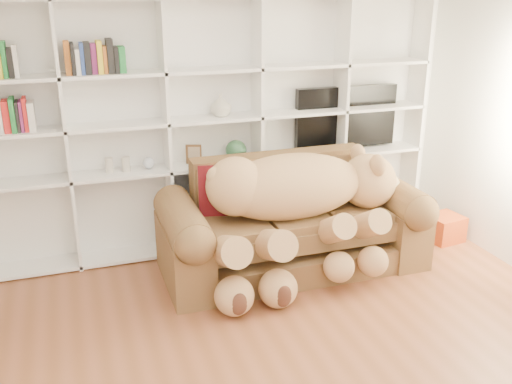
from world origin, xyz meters
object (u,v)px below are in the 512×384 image
object	(u,v)px
sofa	(291,228)
teddy_bear	(296,202)
tv	(346,118)
gift_box	(444,228)

from	to	relation	value
sofa	teddy_bear	distance (m)	0.39
sofa	tv	distance (m)	1.39
teddy_bear	gift_box	size ratio (longest dim) A/B	5.88
sofa	gift_box	distance (m)	1.72
teddy_bear	tv	bearing A→B (deg)	39.12
sofa	tv	xyz separation A→B (m)	(0.87, 0.71, 0.81)
teddy_bear	tv	xyz separation A→B (m)	(0.91, 0.91, 0.47)
gift_box	tv	world-z (taller)	tv
teddy_bear	gift_box	bearing A→B (deg)	1.21
teddy_bear	gift_box	distance (m)	1.85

